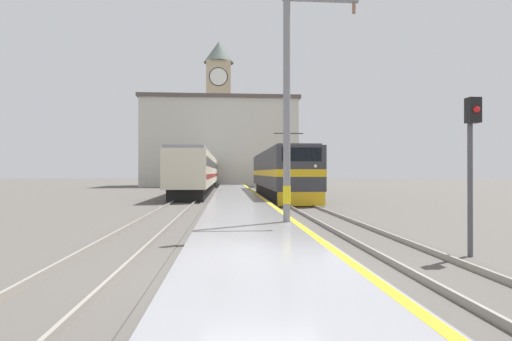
# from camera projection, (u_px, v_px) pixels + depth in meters

# --- Properties ---
(ground_plane) EXTENTS (200.00, 200.00, 0.00)m
(ground_plane) POSITION_uv_depth(u_px,v_px,m) (234.00, 194.00, 37.91)
(ground_plane) COLOR #514C47
(platform) EXTENTS (3.36, 140.00, 0.39)m
(platform) POSITION_uv_depth(u_px,v_px,m) (236.00, 194.00, 32.93)
(platform) COLOR gray
(platform) RESTS_ON ground
(rail_track_near) EXTENTS (2.83, 140.00, 0.16)m
(rail_track_near) POSITION_uv_depth(u_px,v_px,m) (278.00, 196.00, 33.18)
(rail_track_near) COLOR #514C47
(rail_track_near) RESTS_ON ground
(rail_track_far) EXTENTS (2.83, 140.00, 0.16)m
(rail_track_far) POSITION_uv_depth(u_px,v_px,m) (193.00, 197.00, 32.67)
(rail_track_far) COLOR #514C47
(rail_track_far) RESTS_ON ground
(locomotive_train) EXTENTS (2.92, 19.48, 4.75)m
(locomotive_train) POSITION_uv_depth(u_px,v_px,m) (279.00, 173.00, 32.41)
(locomotive_train) COLOR black
(locomotive_train) RESTS_ON ground
(passenger_train) EXTENTS (2.92, 46.73, 3.80)m
(passenger_train) POSITION_uv_depth(u_px,v_px,m) (204.00, 172.00, 48.82)
(passenger_train) COLOR black
(passenger_train) RESTS_ON ground
(catenary_mast) EXTENTS (2.58, 0.26, 8.23)m
(catenary_mast) POSITION_uv_depth(u_px,v_px,m) (290.00, 97.00, 13.26)
(catenary_mast) COLOR gray
(catenary_mast) RESTS_ON platform
(clock_tower) EXTENTS (5.48, 5.48, 26.15)m
(clock_tower) POSITION_uv_depth(u_px,v_px,m) (219.00, 108.00, 73.43)
(clock_tower) COLOR tan
(clock_tower) RESTS_ON ground
(station_building) EXTENTS (22.74, 10.07, 12.93)m
(station_building) POSITION_uv_depth(u_px,v_px,m) (220.00, 143.00, 59.90)
(station_building) COLOR beige
(station_building) RESTS_ON ground
(signal_post) EXTENTS (0.30, 0.39, 3.80)m
(signal_post) POSITION_uv_depth(u_px,v_px,m) (472.00, 150.00, 9.51)
(signal_post) COLOR #4C4C51
(signal_post) RESTS_ON ground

